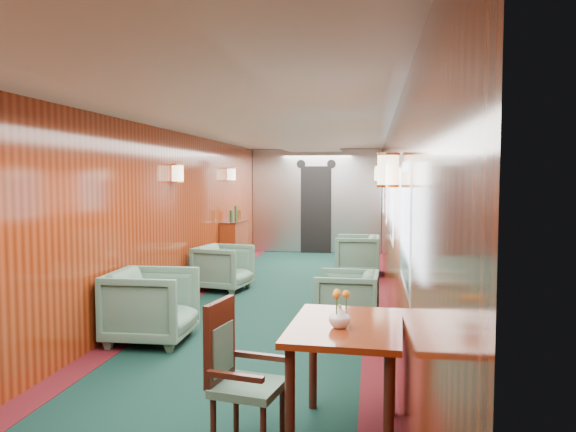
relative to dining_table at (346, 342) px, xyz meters
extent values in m
plane|color=black|center=(-1.12, 3.34, -0.65)|extent=(12.00, 12.00, 0.00)
cube|color=silver|center=(-1.12, 3.34, 1.70)|extent=(3.00, 12.00, 0.10)
cube|color=silver|center=(-1.12, 3.34, 1.71)|extent=(1.20, 12.00, 0.06)
cube|color=maroon|center=(-1.12, 9.34, 0.55)|extent=(3.00, 0.10, 2.40)
cube|color=maroon|center=(-2.62, 3.34, 0.55)|extent=(0.10, 12.00, 2.40)
cube|color=maroon|center=(0.38, 3.34, 0.55)|extent=(0.10, 12.00, 2.40)
cube|color=#400C12|center=(-2.47, 3.34, -0.65)|extent=(0.30, 12.00, 0.01)
cube|color=#400C12|center=(0.23, 3.34, -0.65)|extent=(0.30, 12.00, 0.01)
cube|color=#ADB0B4|center=(-1.12, 9.26, 0.55)|extent=(2.98, 0.12, 2.38)
cube|color=black|center=(-1.12, 9.18, 0.35)|extent=(0.70, 0.06, 2.00)
cylinder|color=black|center=(-1.47, 9.19, 1.40)|extent=(0.20, 0.04, 0.20)
cylinder|color=black|center=(-0.77, 9.19, 1.40)|extent=(0.20, 0.04, 0.20)
cube|color=silver|center=(0.37, -0.16, 0.80)|extent=(0.02, 1.10, 0.80)
cube|color=#3E565D|center=(0.36, -0.16, 0.80)|extent=(0.01, 0.96, 0.66)
cube|color=silver|center=(0.37, 2.34, 0.80)|extent=(0.02, 1.10, 0.80)
cube|color=#3E565D|center=(0.36, 2.34, 0.80)|extent=(0.01, 0.96, 0.66)
cube|color=silver|center=(0.37, 4.84, 0.80)|extent=(0.02, 1.10, 0.80)
cube|color=#3E565D|center=(0.36, 4.84, 0.80)|extent=(0.01, 0.96, 0.66)
cube|color=silver|center=(0.37, 7.34, 0.80)|extent=(0.02, 1.10, 0.80)
cube|color=#3E565D|center=(0.36, 7.34, 0.80)|extent=(0.01, 0.96, 0.66)
cylinder|color=#FFF2C6|center=(0.28, 0.64, 1.15)|extent=(0.16, 0.16, 0.24)
cylinder|color=#BB8635|center=(0.28, 0.64, 1.03)|extent=(0.17, 0.17, 0.02)
cylinder|color=#FFF2C6|center=(-2.52, 3.84, 1.15)|extent=(0.16, 0.16, 0.24)
cylinder|color=#BB8635|center=(-2.52, 3.84, 1.03)|extent=(0.17, 0.17, 0.02)
cylinder|color=#FFF2C6|center=(0.28, 4.64, 1.15)|extent=(0.16, 0.16, 0.24)
cylinder|color=#BB8635|center=(0.28, 4.64, 1.03)|extent=(0.17, 0.17, 0.02)
cylinder|color=#FFF2C6|center=(-2.52, 6.84, 1.15)|extent=(0.16, 0.16, 0.24)
cylinder|color=#BB8635|center=(-2.52, 6.84, 1.03)|extent=(0.17, 0.17, 0.02)
cylinder|color=#FFF2C6|center=(0.28, 7.64, 1.15)|extent=(0.16, 0.16, 0.24)
cylinder|color=#BB8635|center=(0.28, 7.64, 1.03)|extent=(0.17, 0.17, 0.02)
cube|color=maroon|center=(0.00, 0.00, 0.10)|extent=(0.78, 1.07, 0.04)
cylinder|color=#3A160D|center=(-0.31, -0.43, -0.29)|extent=(0.06, 0.06, 0.74)
cylinder|color=#3A160D|center=(0.27, -0.46, -0.29)|extent=(0.06, 0.06, 0.74)
cylinder|color=#3A160D|center=(-0.27, 0.46, -0.29)|extent=(0.06, 0.06, 0.74)
cylinder|color=#3A160D|center=(0.31, 0.43, -0.29)|extent=(0.06, 0.06, 0.74)
cube|color=#1D4437|center=(-0.61, -0.25, -0.25)|extent=(0.48, 0.48, 0.05)
cube|color=#3A160D|center=(-0.81, -0.21, 0.03)|extent=(0.11, 0.37, 0.53)
cube|color=#1D4437|center=(-0.78, -0.21, -0.02)|extent=(0.07, 0.28, 0.32)
cube|color=#3A160D|center=(-0.65, -0.44, -0.11)|extent=(0.37, 0.11, 0.04)
cube|color=#3A160D|center=(-0.57, -0.05, -0.11)|extent=(0.37, 0.11, 0.04)
cylinder|color=#3A160D|center=(-0.80, -0.38, -0.46)|extent=(0.04, 0.04, 0.38)
cylinder|color=#3A160D|center=(-0.74, -0.05, -0.46)|extent=(0.04, 0.04, 0.38)
cylinder|color=#3A160D|center=(-0.41, -0.11, -0.46)|extent=(0.04, 0.04, 0.38)
cube|color=maroon|center=(-2.46, 6.77, -0.20)|extent=(0.30, 1.00, 0.90)
cube|color=#3A160D|center=(-2.45, 6.77, 0.25)|extent=(0.32, 1.02, 0.02)
cylinder|color=#214225|center=(-2.44, 6.52, 0.37)|extent=(0.07, 0.07, 0.22)
cylinder|color=#214225|center=(-2.44, 6.87, 0.40)|extent=(0.06, 0.06, 0.28)
cylinder|color=#BB8635|center=(-2.44, 7.07, 0.35)|extent=(0.08, 0.08, 0.18)
imported|color=silver|center=(-0.04, -0.10, 0.20)|extent=(0.18, 0.18, 0.15)
imported|color=#1D4437|center=(-2.14, 1.91, -0.27)|extent=(0.87, 0.85, 0.78)
imported|color=#1D4437|center=(-2.10, 4.69, -0.30)|extent=(0.90, 0.88, 0.70)
imported|color=#1D4437|center=(-0.12, 2.83, -0.33)|extent=(0.75, 0.73, 0.66)
imported|color=#1D4437|center=(-0.10, 6.44, -0.30)|extent=(0.79, 0.77, 0.71)
camera|label=1|loc=(0.16, -3.66, 1.09)|focal=35.00mm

